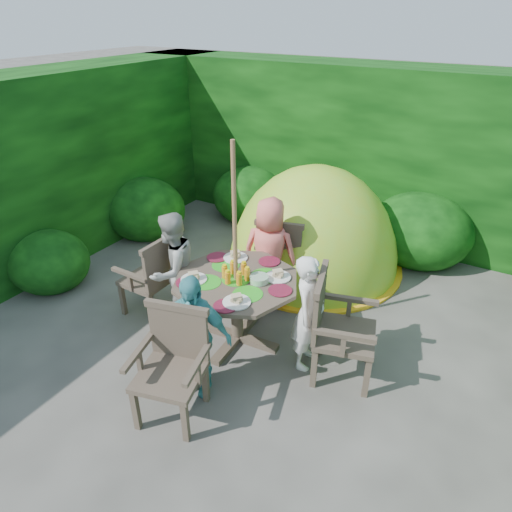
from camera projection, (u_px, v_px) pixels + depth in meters
The scene contains 13 objects.
ground at pixel (266, 387), 4.39m from camera, with size 60.00×60.00×0.00m, color #45433D.
hedge_enclosure at pixel (330, 219), 4.79m from camera, with size 9.00×9.00×2.50m.
patio_table at pixel (237, 289), 4.71m from camera, with size 1.41×1.41×0.93m.
parasol_pole at pixel (235, 251), 4.49m from camera, with size 0.04×0.04×2.20m, color brown.
garden_chair_right at pixel (336, 326), 4.31m from camera, with size 0.71×0.76×1.05m.
garden_chair_left at pixel (153, 275), 5.21m from camera, with size 0.52×0.58×0.96m.
garden_chair_back at pixel (281, 254), 5.62m from camera, with size 0.72×0.67×0.99m.
garden_chair_front at pixel (173, 362), 3.93m from camera, with size 0.70×0.65×0.98m.
child_right at pixel (308, 313), 4.41m from camera, with size 0.45×0.29×1.23m, color white.
child_left at pixel (173, 270), 5.02m from camera, with size 0.65×0.50×1.33m, color #A3A49F.
child_back at pixel (270, 253), 5.32m from camera, with size 0.67×0.43×1.36m, color #FF7469.
child_front at pixel (193, 335), 4.10m from camera, with size 0.73×0.30×1.24m, color #4BA9B0.
dome_tent at pixel (312, 264), 6.46m from camera, with size 2.84×2.84×2.83m.
Camera 1 is at (1.56, -2.83, 3.23)m, focal length 32.00 mm.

